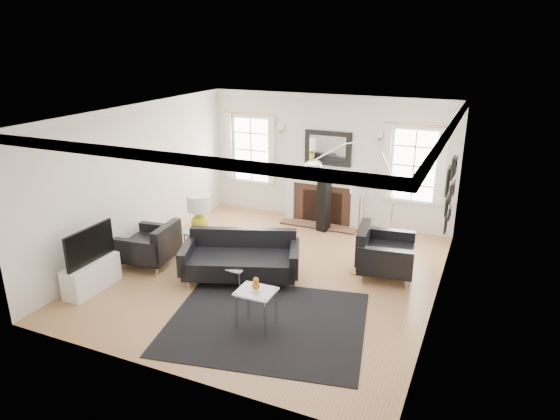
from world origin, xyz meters
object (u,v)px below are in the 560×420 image
at_px(armchair_left, 152,246).
at_px(coffee_table, 230,259).
at_px(gourd_lamp, 199,210).
at_px(arc_floor_lamp, 355,190).
at_px(sofa, 241,259).
at_px(armchair_right, 382,254).
at_px(fireplace, 324,199).

xyz_separation_m(armchair_left, coffee_table, (1.55, 0.07, -0.00)).
distance_m(gourd_lamp, arc_floor_lamp, 2.95).
height_order(sofa, armchair_left, armchair_left).
relative_size(armchair_left, armchair_right, 0.90).
bearing_deg(fireplace, armchair_right, -49.12).
relative_size(fireplace, gourd_lamp, 2.49).
relative_size(armchair_right, arc_floor_lamp, 0.54).
bearing_deg(arc_floor_lamp, sofa, -124.19).
distance_m(fireplace, gourd_lamp, 3.11).
xyz_separation_m(sofa, armchair_left, (-1.72, -0.18, 0.01)).
xyz_separation_m(sofa, coffee_table, (-0.17, -0.11, 0.01)).
xyz_separation_m(armchair_left, gourd_lamp, (0.65, 0.60, 0.57)).
xyz_separation_m(fireplace, armchair_left, (-2.13, -3.30, -0.18)).
distance_m(armchair_left, gourd_lamp, 1.05).
bearing_deg(fireplace, sofa, -97.55).
bearing_deg(armchair_left, arc_floor_lamp, 35.57).
height_order(fireplace, armchair_right, fireplace).
xyz_separation_m(armchair_left, arc_floor_lamp, (3.10, 2.22, 0.82)).
bearing_deg(armchair_right, arc_floor_lamp, 129.86).
bearing_deg(armchair_right, gourd_lamp, -168.52).
relative_size(fireplace, armchair_left, 1.62).
xyz_separation_m(coffee_table, gourd_lamp, (-0.91, 0.53, 0.58)).
height_order(sofa, coffee_table, sofa).
distance_m(sofa, coffee_table, 0.20).
bearing_deg(arc_floor_lamp, armchair_left, -144.43).
distance_m(coffee_table, arc_floor_lamp, 2.77).
bearing_deg(sofa, armchair_right, 26.29).
height_order(armchair_right, arc_floor_lamp, arc_floor_lamp).
bearing_deg(gourd_lamp, armchair_right, 11.48).
bearing_deg(arc_floor_lamp, coffee_table, -125.87).
xyz_separation_m(fireplace, gourd_lamp, (-1.49, -2.70, 0.39)).
distance_m(sofa, armchair_right, 2.43).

